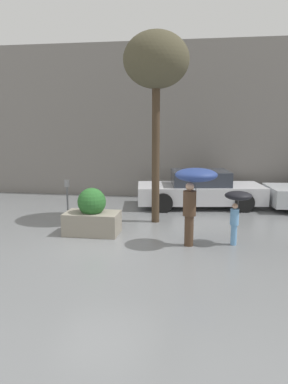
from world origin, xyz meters
name	(u,v)px	position (x,y,z in m)	size (l,w,h in m)	color
ground_plane	(110,246)	(0.00, 0.00, 0.00)	(40.00, 40.00, 0.00)	slate
building_facade	(148,121)	(0.00, 6.50, 3.00)	(18.00, 0.30, 6.00)	gray
planter_box	(92,215)	(-0.70, 0.93, 0.51)	(1.42, 0.84, 1.24)	gray
person_adult	(195,184)	(1.98, 0.33, 1.50)	(0.98, 0.98, 1.88)	#473323
person_child	(237,203)	(3.00, 0.60, 1.04)	(0.65, 0.65, 1.31)	#669ED1
parked_car_near	(200,190)	(2.09, 4.80, 0.60)	(4.59, 2.53, 1.28)	silver
street_tree	(156,63)	(0.80, 2.44, 4.55)	(1.86, 1.86, 5.44)	#423323
parking_meter	(67,193)	(-1.68, 1.75, 0.94)	(0.14, 0.14, 1.31)	#595B60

